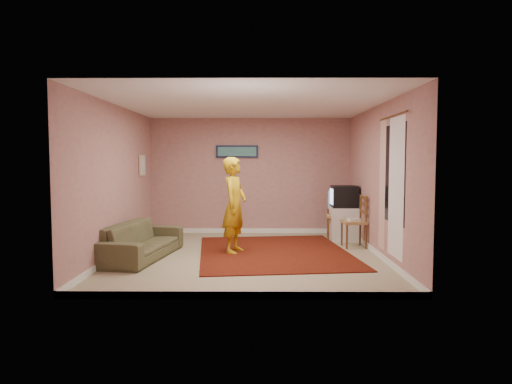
{
  "coord_description": "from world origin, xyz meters",
  "views": [
    {
      "loc": [
        0.2,
        -7.81,
        1.66
      ],
      "look_at": [
        0.14,
        0.6,
        1.07
      ],
      "focal_mm": 32.0,
      "sensor_mm": 36.0,
      "label": 1
    }
  ],
  "objects_px": {
    "tv_cabinet": "(344,224)",
    "chair_b": "(354,216)",
    "chair_a": "(338,210)",
    "person": "(235,205)",
    "sofa": "(141,240)",
    "crt_tv": "(344,196)"
  },
  "relations": [
    {
      "from": "tv_cabinet",
      "to": "chair_a",
      "type": "height_order",
      "value": "chair_a"
    },
    {
      "from": "tv_cabinet",
      "to": "sofa",
      "type": "distance_m",
      "value": 4.13
    },
    {
      "from": "tv_cabinet",
      "to": "person",
      "type": "distance_m",
      "value": 2.58
    },
    {
      "from": "person",
      "to": "crt_tv",
      "type": "bearing_deg",
      "value": -42.93
    },
    {
      "from": "chair_a",
      "to": "person",
      "type": "xyz_separation_m",
      "value": [
        -2.08,
        -1.38,
        0.23
      ]
    },
    {
      "from": "chair_a",
      "to": "tv_cabinet",
      "type": "bearing_deg",
      "value": -41.39
    },
    {
      "from": "chair_a",
      "to": "person",
      "type": "distance_m",
      "value": 2.51
    },
    {
      "from": "chair_a",
      "to": "person",
      "type": "height_order",
      "value": "person"
    },
    {
      "from": "chair_b",
      "to": "sofa",
      "type": "xyz_separation_m",
      "value": [
        -3.8,
        -0.99,
        -0.31
      ]
    },
    {
      "from": "crt_tv",
      "to": "chair_a",
      "type": "height_order",
      "value": "crt_tv"
    },
    {
      "from": "tv_cabinet",
      "to": "chair_a",
      "type": "distance_m",
      "value": 0.32
    },
    {
      "from": "tv_cabinet",
      "to": "chair_b",
      "type": "distance_m",
      "value": 0.78
    },
    {
      "from": "tv_cabinet",
      "to": "chair_b",
      "type": "xyz_separation_m",
      "value": [
        0.05,
        -0.73,
        0.26
      ]
    },
    {
      "from": "chair_b",
      "to": "sofa",
      "type": "height_order",
      "value": "chair_b"
    },
    {
      "from": "tv_cabinet",
      "to": "crt_tv",
      "type": "height_order",
      "value": "crt_tv"
    },
    {
      "from": "chair_a",
      "to": "chair_b",
      "type": "xyz_separation_m",
      "value": [
        0.16,
        -0.85,
        -0.02
      ]
    },
    {
      "from": "person",
      "to": "chair_b",
      "type": "bearing_deg",
      "value": -59.63
    },
    {
      "from": "crt_tv",
      "to": "sofa",
      "type": "xyz_separation_m",
      "value": [
        -3.74,
        -1.72,
        -0.61
      ]
    },
    {
      "from": "sofa",
      "to": "chair_a",
      "type": "bearing_deg",
      "value": -53.96
    },
    {
      "from": "chair_b",
      "to": "sofa",
      "type": "bearing_deg",
      "value": -79.26
    },
    {
      "from": "tv_cabinet",
      "to": "chair_b",
      "type": "height_order",
      "value": "chair_b"
    },
    {
      "from": "chair_b",
      "to": "crt_tv",
      "type": "bearing_deg",
      "value": -179.59
    }
  ]
}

